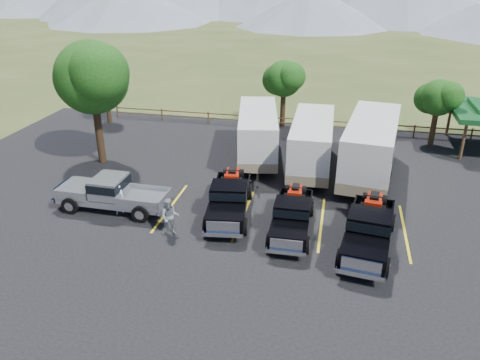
% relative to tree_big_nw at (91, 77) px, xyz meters
% --- Properties ---
extents(ground, '(320.00, 320.00, 0.00)m').
position_rel_tree_big_nw_xyz_m(ground, '(12.55, -9.03, -5.60)').
color(ground, '#3B4C20').
rests_on(ground, ground).
extents(asphalt_lot, '(44.00, 34.00, 0.04)m').
position_rel_tree_big_nw_xyz_m(asphalt_lot, '(12.55, -6.03, -5.58)').
color(asphalt_lot, black).
rests_on(asphalt_lot, ground).
extents(stall_lines, '(12.12, 5.50, 0.01)m').
position_rel_tree_big_nw_xyz_m(stall_lines, '(12.55, -5.03, -5.55)').
color(stall_lines, yellow).
rests_on(stall_lines, asphalt_lot).
extents(tree_big_nw, '(5.54, 5.18, 7.84)m').
position_rel_tree_big_nw_xyz_m(tree_big_nw, '(0.00, 0.00, 0.00)').
color(tree_big_nw, black).
rests_on(tree_big_nw, ground).
extents(tree_ne_a, '(3.11, 2.92, 4.76)m').
position_rel_tree_big_nw_xyz_m(tree_ne_a, '(21.52, 7.99, -2.11)').
color(tree_ne_a, black).
rests_on(tree_ne_a, ground).
extents(tree_north, '(3.46, 3.24, 5.25)m').
position_rel_tree_big_nw_xyz_m(tree_north, '(10.52, 9.99, -1.76)').
color(tree_north, black).
rests_on(tree_north, ground).
extents(tree_nw_small, '(2.59, 2.43, 3.85)m').
position_rel_tree_big_nw_xyz_m(tree_nw_small, '(-3.48, 7.99, -2.81)').
color(tree_nw_small, black).
rests_on(tree_nw_small, ground).
extents(rail_fence, '(36.12, 0.12, 1.00)m').
position_rel_tree_big_nw_xyz_m(rail_fence, '(14.55, 9.47, -4.99)').
color(rail_fence, brown).
rests_on(rail_fence, ground).
extents(rig_left, '(2.68, 6.10, 1.97)m').
position_rel_tree_big_nw_xyz_m(rig_left, '(9.81, -5.05, -4.61)').
color(rig_left, black).
rests_on(rig_left, asphalt_lot).
extents(rig_center, '(2.01, 5.48, 1.82)m').
position_rel_tree_big_nw_xyz_m(rig_center, '(13.14, -6.01, -4.68)').
color(rig_center, black).
rests_on(rig_center, asphalt_lot).
extents(rig_right, '(2.76, 6.30, 2.04)m').
position_rel_tree_big_nw_xyz_m(rig_right, '(16.70, -6.75, -4.58)').
color(rig_right, black).
rests_on(rig_right, asphalt_lot).
extents(trailer_left, '(3.74, 9.35, 3.24)m').
position_rel_tree_big_nw_xyz_m(trailer_left, '(9.84, 2.78, -3.86)').
color(trailer_left, white).
rests_on(trailer_left, asphalt_lot).
extents(trailer_center, '(2.54, 9.29, 3.23)m').
position_rel_tree_big_nw_xyz_m(trailer_center, '(13.44, 1.64, -3.86)').
color(trailer_center, white).
rests_on(trailer_center, asphalt_lot).
extents(trailer_right, '(3.76, 10.47, 3.62)m').
position_rel_tree_big_nw_xyz_m(trailer_right, '(16.92, 1.13, -3.66)').
color(trailer_right, white).
rests_on(trailer_right, asphalt_lot).
extents(pickup_silver, '(6.13, 2.22, 1.83)m').
position_rel_tree_big_nw_xyz_m(pickup_silver, '(3.74, -5.88, -4.61)').
color(pickup_silver, '#95989D').
rests_on(pickup_silver, asphalt_lot).
extents(person_a, '(0.73, 0.71, 1.69)m').
position_rel_tree_big_nw_xyz_m(person_a, '(4.22, -6.26, -4.71)').
color(person_a, white).
rests_on(person_a, asphalt_lot).
extents(person_b, '(1.06, 0.92, 1.87)m').
position_rel_tree_big_nw_xyz_m(person_b, '(7.52, -7.64, -4.62)').
color(person_b, gray).
rests_on(person_b, asphalt_lot).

